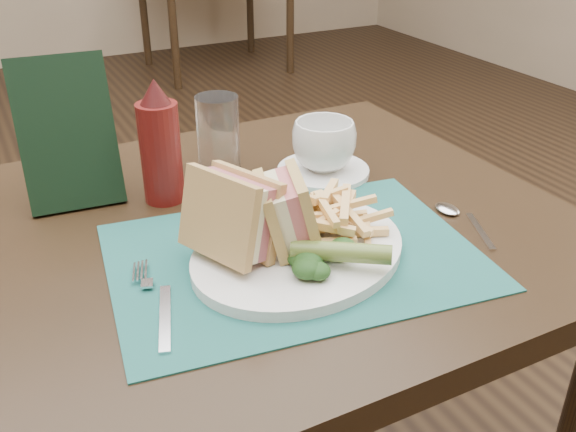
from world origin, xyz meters
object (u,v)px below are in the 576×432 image
object	(u,v)px
table_bg_right	(215,11)
coffee_cup	(324,145)
table_main	(253,415)
ketchup_bottle	(160,142)
sandwich_half_b	(271,212)
placemat	(294,256)
saucer	(323,171)
plate	(299,252)
check_presenter	(67,133)
drinking_glass	(218,136)
sandwich_half_a	(219,221)

from	to	relation	value
table_bg_right	coffee_cup	size ratio (longest dim) A/B	8.79
table_main	ketchup_bottle	bearing A→B (deg)	123.52
table_bg_right	sandwich_half_b	xyz separation A→B (m)	(-1.25, -3.43, 0.44)
placemat	table_main	bearing A→B (deg)	97.93
saucer	table_main	bearing A→B (deg)	-152.85
table_bg_right	placemat	bearing A→B (deg)	-109.63
plate	check_presenter	world-z (taller)	check_presenter
sandwich_half_b	check_presenter	distance (m)	0.34
saucer	drinking_glass	size ratio (longest dim) A/B	1.15
placemat	ketchup_bottle	xyz separation A→B (m)	(-0.10, 0.24, 0.09)
drinking_glass	check_presenter	distance (m)	0.23
placemat	check_presenter	bearing A→B (deg)	126.22
placemat	coffee_cup	bearing A→B (deg)	51.76
plate	check_presenter	distance (m)	0.38
coffee_cup	check_presenter	bearing A→B (deg)	166.90
table_bg_right	drinking_glass	world-z (taller)	drinking_glass
saucer	check_presenter	size ratio (longest dim) A/B	0.68
table_bg_right	coffee_cup	world-z (taller)	coffee_cup
table_main	sandwich_half_b	distance (m)	0.45
sandwich_half_b	ketchup_bottle	size ratio (longest dim) A/B	0.53
sandwich_half_b	drinking_glass	world-z (taller)	drinking_glass
table_main	coffee_cup	bearing A→B (deg)	27.15
coffee_cup	drinking_glass	bearing A→B (deg)	151.71
sandwich_half_a	drinking_glass	world-z (taller)	same
coffee_cup	ketchup_bottle	size ratio (longest dim) A/B	0.55
table_main	saucer	bearing A→B (deg)	27.15
plate	saucer	size ratio (longest dim) A/B	2.00
sandwich_half_a	check_presenter	bearing A→B (deg)	89.42
table_main	check_presenter	size ratio (longest dim) A/B	4.08
sandwich_half_a	drinking_glass	bearing A→B (deg)	45.28
check_presenter	saucer	bearing A→B (deg)	-7.97
sandwich_half_a	drinking_glass	xyz separation A→B (m)	(0.11, 0.28, -0.01)
table_main	placemat	bearing A→B (deg)	-82.07
table_bg_right	plate	distance (m)	3.68
table_main	table_bg_right	xyz separation A→B (m)	(1.24, 3.33, 0.00)
drinking_glass	ketchup_bottle	size ratio (longest dim) A/B	0.70
table_bg_right	table_main	bearing A→B (deg)	-110.49
table_bg_right	ketchup_bottle	size ratio (longest dim) A/B	4.84
table_bg_right	placemat	world-z (taller)	placemat
table_main	saucer	distance (m)	0.43
check_presenter	drinking_glass	bearing A→B (deg)	3.26
coffee_cup	sandwich_half_a	bearing A→B (deg)	-142.77
coffee_cup	check_presenter	size ratio (longest dim) A/B	0.46
placemat	sandwich_half_a	size ratio (longest dim) A/B	4.12
table_main	ketchup_bottle	size ratio (longest dim) A/B	4.84
saucer	ketchup_bottle	bearing A→B (deg)	173.28
saucer	table_bg_right	bearing A→B (deg)	71.77
coffee_cup	ketchup_bottle	xyz separation A→B (m)	(-0.26, 0.03, 0.04)
sandwich_half_b	table_main	bearing A→B (deg)	102.02
sandwich_half_a	sandwich_half_b	world-z (taller)	sandwich_half_a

